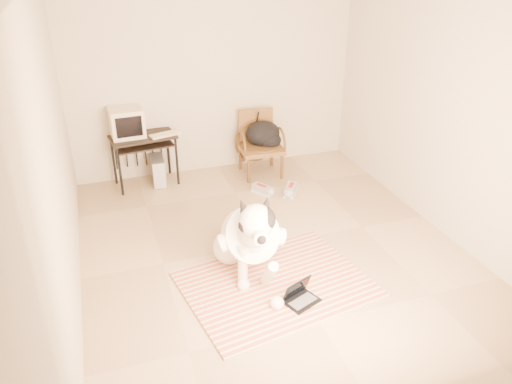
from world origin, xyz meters
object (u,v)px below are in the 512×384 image
dog (250,238)px  rattan_chair (260,144)px  backpack (264,135)px  computer_desk (143,143)px  pc_tower (158,171)px  laptop (300,296)px  crt_monitor (127,122)px

dog → rattan_chair: 2.43m
backpack → computer_desk: bearing=175.2°
dog → pc_tower: size_ratio=3.49×
laptop → backpack: (0.64, 2.86, 0.50)m
dog → crt_monitor: (-0.90, 2.46, 0.48)m
crt_monitor → pc_tower: (0.33, -0.10, -0.70)m
crt_monitor → rattan_chair: 1.84m
pc_tower → laptop: bearing=-73.9°
pc_tower → backpack: (1.50, -0.12, 0.38)m
computer_desk → crt_monitor: 0.35m
computer_desk → dog: bearing=-73.3°
computer_desk → crt_monitor: crt_monitor is taller
laptop → computer_desk: size_ratio=0.41×
crt_monitor → dog: bearing=-70.0°
pc_tower → rattan_chair: bearing=-4.0°
dog → crt_monitor: bearing=110.0°
crt_monitor → computer_desk: bearing=-22.8°
dog → computer_desk: 2.50m
computer_desk → laptop: bearing=-71.3°
rattan_chair → backpack: (0.06, -0.02, 0.13)m
backpack → dog: bearing=-112.7°
pc_tower → rattan_chair: 1.47m
dog → pc_tower: (-0.56, 2.36, -0.22)m
rattan_chair → computer_desk: bearing=175.6°
crt_monitor → pc_tower: bearing=-16.2°
computer_desk → backpack: (1.66, -0.14, -0.03)m
laptop → computer_desk: bearing=108.7°
crt_monitor → laptop: bearing=-68.8°
laptop → backpack: 2.97m
crt_monitor → backpack: (1.84, -0.21, -0.32)m
laptop → backpack: bearing=77.3°
pc_tower → computer_desk: bearing=172.0°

